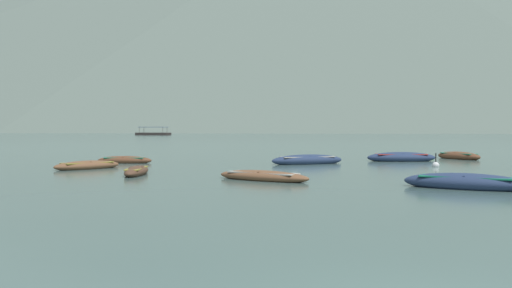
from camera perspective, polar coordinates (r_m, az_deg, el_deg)
ground_plane at (r=1506.43m, az=1.81°, el=1.65°), size 6000.00×6000.00×0.00m
mountain_1 at (r=1701.57m, az=-19.91°, el=11.27°), size 2479.82×2479.82×574.32m
mountain_2 at (r=1467.37m, az=7.21°, el=12.85°), size 2496.13×2496.13×570.84m
rowboat_0 at (r=32.71m, az=5.40°, el=-1.70°), size 4.70×2.86×0.71m
rowboat_1 at (r=34.35m, az=-13.57°, el=-1.67°), size 3.44×1.13×0.54m
rowboat_2 at (r=25.75m, az=-12.39°, el=-2.80°), size 1.02×3.45×0.50m
rowboat_3 at (r=20.86m, az=21.04°, el=-3.78°), size 4.45×3.12×0.69m
rowboat_4 at (r=40.11m, az=20.42°, el=-1.20°), size 2.71×3.78×0.65m
rowboat_5 at (r=36.57m, az=14.95°, el=-1.38°), size 4.48×1.67×0.74m
rowboat_6 at (r=22.53m, az=0.74°, el=-3.40°), size 4.24×3.24×0.51m
rowboat_7 at (r=30.07m, az=-17.22°, el=-2.17°), size 3.38×3.51×0.55m
ferry_0 at (r=158.37m, az=-10.70°, el=1.08°), size 10.30×5.96×2.54m
mooring_buoy at (r=31.88m, az=18.28°, el=-2.11°), size 0.38×0.38×0.88m
weed_patch_0 at (r=39.63m, az=-14.03°, el=-1.47°), size 1.58×1.57×0.14m
weed_patch_1 at (r=24.06m, az=24.60°, el=-3.62°), size 3.57×3.73×0.14m
weed_patch_2 at (r=39.13m, az=16.28°, el=-1.53°), size 2.90×3.73×0.14m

